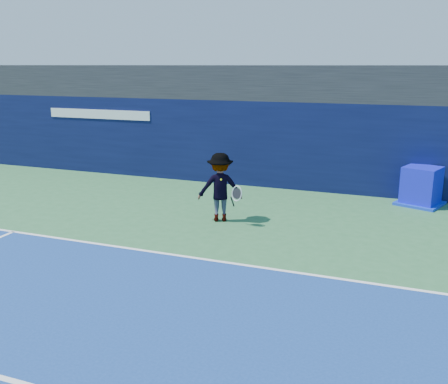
% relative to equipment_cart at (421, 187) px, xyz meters
% --- Properties ---
extents(ground, '(80.00, 80.00, 0.00)m').
position_rel_equipment_cart_xyz_m(ground, '(-4.89, -9.55, -0.54)').
color(ground, '#2D6639').
rests_on(ground, ground).
extents(baseline, '(24.00, 0.10, 0.01)m').
position_rel_equipment_cart_xyz_m(baseline, '(-4.89, -6.55, -0.53)').
color(baseline, white).
rests_on(baseline, ground).
extents(stadium_band, '(36.00, 3.00, 1.20)m').
position_rel_equipment_cart_xyz_m(stadium_band, '(-4.89, 1.95, 3.06)').
color(stadium_band, '#222227').
rests_on(stadium_band, back_wall_assembly).
extents(back_wall_assembly, '(36.00, 1.03, 3.00)m').
position_rel_equipment_cart_xyz_m(back_wall_assembly, '(-4.90, 0.95, 0.96)').
color(back_wall_assembly, '#090F34').
rests_on(back_wall_assembly, ground).
extents(equipment_cart, '(1.59, 1.59, 1.19)m').
position_rel_equipment_cart_xyz_m(equipment_cart, '(0.00, 0.00, 0.00)').
color(equipment_cart, '#0D10C3').
rests_on(equipment_cart, ground).
extents(tennis_player, '(1.47, 1.14, 1.91)m').
position_rel_equipment_cart_xyz_m(tennis_player, '(-5.22, -3.72, 0.41)').
color(tennis_player, white).
rests_on(tennis_player, ground).
extents(tennis_ball, '(0.06, 0.06, 0.06)m').
position_rel_equipment_cart_xyz_m(tennis_ball, '(-5.12, -3.91, 0.68)').
color(tennis_ball, '#D0DD18').
rests_on(tennis_ball, ground).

